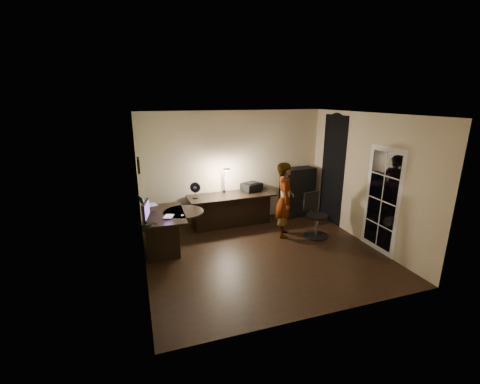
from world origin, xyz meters
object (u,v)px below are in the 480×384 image
object	(u,v)px
desk_left	(164,231)
desk_right	(232,210)
office_chair	(317,216)
monitor	(145,217)
person	(285,200)
cabinet	(297,192)

from	to	relation	value
desk_left	desk_right	world-z (taller)	desk_right
desk_left	office_chair	distance (m)	3.28
office_chair	desk_left	bearing A→B (deg)	162.62
desk_left	monitor	bearing A→B (deg)	-122.03
office_chair	person	distance (m)	0.79
cabinet	desk_right	bearing A→B (deg)	-179.06
person	desk_left	bearing A→B (deg)	108.85
desk_right	cabinet	bearing A→B (deg)	2.57
desk_left	office_chair	bearing A→B (deg)	-6.22
desk_left	monitor	xyz separation A→B (m)	(-0.35, -0.52, 0.54)
desk_left	monitor	size ratio (longest dim) A/B	2.79
cabinet	office_chair	bearing A→B (deg)	-103.68
desk_right	office_chair	xyz separation A→B (m)	(1.59, -1.22, 0.10)
monitor	person	world-z (taller)	person
desk_right	monitor	world-z (taller)	monitor
monitor	office_chair	bearing A→B (deg)	13.23
desk_left	cabinet	xyz separation A→B (m)	(3.49, 0.92, 0.25)
desk_right	monitor	xyz separation A→B (m)	(-2.01, -1.29, 0.54)
desk_right	monitor	bearing A→B (deg)	-149.46
monitor	person	distance (m)	2.97
monitor	office_chair	size ratio (longest dim) A/B	0.48
cabinet	office_chair	world-z (taller)	cabinet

